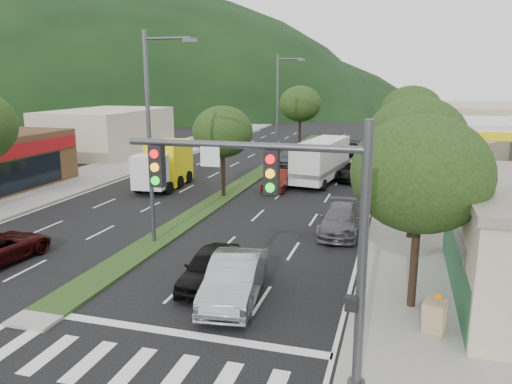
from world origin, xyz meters
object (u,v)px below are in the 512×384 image
(tree_r_d, at_px, (411,112))
(tree_med_far, at_px, (300,104))
(tree_r_e, at_px, (410,109))
(motorhome, at_px, (321,160))
(car_queue_e, at_px, (288,158))
(streetlight_mid, at_px, (279,103))
(a_frame_sign, at_px, (434,315))
(car_queue_a, at_px, (210,267))
(tree_med_near, at_px, (223,132))
(tree_r_a, at_px, (421,174))
(streetlight_near, at_px, (153,129))
(box_truck, at_px, (166,166))
(car_queue_f, at_px, (352,148))
(car_queue_b, at_px, (341,220))
(tree_r_b, at_px, (416,139))
(tree_r_c, at_px, (413,129))
(sedan_silver, at_px, (235,279))
(car_queue_c, at_px, (278,180))
(car_queue_d, at_px, (356,171))
(traffic_signal, at_px, (298,216))

(tree_r_d, bearing_deg, tree_med_far, 130.60)
(tree_r_e, distance_m, motorhome, 16.64)
(car_queue_e, bearing_deg, streetlight_mid, 128.90)
(streetlight_mid, relative_size, a_frame_sign, 7.00)
(tree_r_d, xyz_separation_m, car_queue_a, (-7.47, -26.00, -4.45))
(tree_r_d, bearing_deg, tree_med_near, -135.00)
(tree_r_a, bearing_deg, streetlight_near, 161.27)
(box_truck, bearing_deg, car_queue_f, -125.33)
(car_queue_b, height_order, car_queue_e, car_queue_e)
(streetlight_near, relative_size, car_queue_b, 2.02)
(tree_r_d, bearing_deg, tree_r_b, -90.00)
(tree_r_c, relative_size, tree_r_d, 0.90)
(car_queue_a, bearing_deg, streetlight_mid, 95.51)
(tree_r_a, distance_m, sedan_silver, 7.40)
(tree_r_d, xyz_separation_m, streetlight_mid, (-11.79, 3.00, 0.40))
(tree_med_near, relative_size, car_queue_b, 1.21)
(tree_med_far, xyz_separation_m, car_queue_c, (3.00, -22.66, -4.30))
(tree_med_far, relative_size, car_queue_b, 1.40)
(tree_med_far, bearing_deg, tree_r_b, -69.44)
(tree_med_far, distance_m, streetlight_mid, 11.02)
(tree_r_c, xyz_separation_m, car_queue_d, (-3.96, 6.34, -4.04))
(tree_med_far, bearing_deg, tree_r_e, -18.43)
(box_truck, bearing_deg, tree_r_c, 174.80)
(traffic_signal, distance_m, tree_r_c, 21.74)
(streetlight_near, height_order, car_queue_c, streetlight_near)
(tree_r_a, height_order, sedan_silver, tree_r_a)
(tree_r_d, height_order, car_queue_d, tree_r_d)
(tree_med_near, height_order, streetlight_mid, streetlight_mid)
(traffic_signal, height_order, car_queue_d, traffic_signal)
(tree_med_near, bearing_deg, car_queue_d, 46.04)
(streetlight_mid, xyz_separation_m, box_truck, (-5.49, -12.89, -4.04))
(streetlight_near, height_order, a_frame_sign, streetlight_near)
(traffic_signal, xyz_separation_m, car_queue_f, (-2.60, 41.54, -4.01))
(streetlight_mid, relative_size, car_queue_b, 2.02)
(tree_r_c, bearing_deg, traffic_signal, -97.85)
(tree_r_c, xyz_separation_m, a_frame_sign, (0.63, -17.85, -3.96))
(tree_med_near, bearing_deg, motorhome, 51.89)
(tree_r_d, relative_size, sedan_silver, 1.44)
(tree_r_b, distance_m, tree_med_far, 34.18)
(tree_r_d, relative_size, tree_med_far, 1.03)
(tree_r_e, relative_size, car_queue_a, 1.56)
(traffic_signal, distance_m, tree_med_near, 21.53)
(tree_r_c, distance_m, car_queue_c, 9.96)
(car_queue_b, distance_m, car_queue_c, 10.73)
(car_queue_c, xyz_separation_m, a_frame_sign, (9.63, -19.20, 0.08))
(car_queue_a, relative_size, motorhome, 0.50)
(tree_r_b, relative_size, tree_r_d, 0.97)
(box_truck, distance_m, motorhome, 11.85)
(tree_r_e, xyz_separation_m, tree_med_far, (-12.00, 4.00, 0.11))
(tree_r_d, xyz_separation_m, box_truck, (-17.28, -9.89, -3.64))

